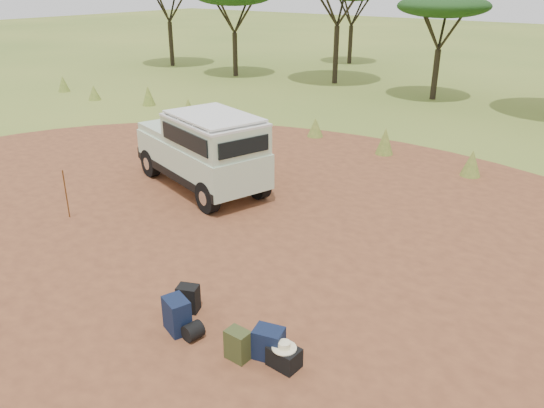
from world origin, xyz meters
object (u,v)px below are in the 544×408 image
Objects in this scene: safari_vehicle at (203,152)px; hard_case at (284,357)px; walking_staff at (66,194)px; backpack_olive at (238,345)px; backpack_black at (188,299)px; duffel_navy at (269,343)px; backpack_navy at (177,315)px.

hard_case is at bearing -21.19° from safari_vehicle.
backpack_olive is at bearing -73.67° from walking_staff.
safari_vehicle is at bearing 145.48° from hard_case.
walking_staff is at bearing -92.37° from safari_vehicle.
backpack_olive reaches higher than backpack_black.
safari_vehicle is 7.49m from duffel_navy.
walking_staff is 6.81m from backpack_olive.
backpack_olive is at bearing -39.71° from backpack_black.
duffel_navy is at bearing -22.49° from safari_vehicle.
backpack_navy is (4.18, -5.05, -0.76)m from safari_vehicle.
backpack_navy is (5.38, -1.52, -0.35)m from walking_staff.
backpack_olive is 1.00× the size of duffel_navy.
backpack_navy is at bearing -166.81° from hard_case.
backpack_black is at bearing 160.49° from duffel_navy.
safari_vehicle reaches higher than duffel_navy.
backpack_black is (3.92, -4.53, -0.82)m from safari_vehicle.
safari_vehicle is 7.78m from hard_case.
safari_vehicle is 9.50× the size of duffel_navy.
backpack_navy is 1.27m from backpack_olive.
backpack_navy is 1.21× the size of backpack_olive.
hard_case is at bearing 29.41° from backpack_navy.
duffel_navy reaches higher than backpack_olive.
walking_staff is 5.22m from backpack_black.
walking_staff reaches higher than backpack_olive.
backpack_black is 2.22m from hard_case.
backpack_navy is 1.67m from duffel_navy.
backpack_navy reaches higher than backpack_olive.
safari_vehicle is at bearing 138.44° from backpack_olive.
hard_case is at bearing 23.42° from backpack_olive.
duffel_navy is 0.33m from hard_case.
duffel_navy reaches higher than hard_case.
duffel_navy is at bearing -70.56° from walking_staff.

